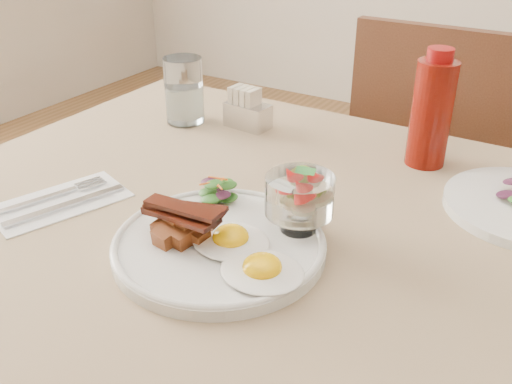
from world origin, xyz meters
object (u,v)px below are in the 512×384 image
object	(u,v)px
chair_far	(444,189)
main_plate	(219,246)
fruit_cup	(300,195)
hot_sauce_bottle	(424,125)
ketchup_bottle	(432,112)
table	(334,290)
water_glass	(184,94)
sugar_caddy	(247,111)

from	to	relation	value
chair_far	main_plate	xyz separation A→B (m)	(-0.12, -0.77, 0.24)
fruit_cup	hot_sauce_bottle	size ratio (longest dim) A/B	0.63
fruit_cup	ketchup_bottle	world-z (taller)	ketchup_bottle
table	fruit_cup	xyz separation A→B (m)	(-0.05, -0.03, 0.16)
fruit_cup	water_glass	distance (m)	0.48
main_plate	table	bearing A→B (deg)	41.91
main_plate	sugar_caddy	world-z (taller)	sugar_caddy
ketchup_bottle	main_plate	bearing A→B (deg)	-110.25
table	main_plate	xyz separation A→B (m)	(-0.12, -0.11, 0.10)
main_plate	water_glass	distance (m)	0.47
chair_far	hot_sauce_bottle	xyz separation A→B (m)	(0.02, -0.38, 0.30)
table	chair_far	bearing A→B (deg)	90.00
main_plate	ketchup_bottle	distance (m)	0.44
hot_sauce_bottle	sugar_caddy	world-z (taller)	hot_sauce_bottle
fruit_cup	chair_far	bearing A→B (deg)	86.15
hot_sauce_bottle	main_plate	bearing A→B (deg)	-109.74
chair_far	hot_sauce_bottle	bearing A→B (deg)	-86.79
hot_sauce_bottle	fruit_cup	bearing A→B (deg)	-102.05
main_plate	water_glass	size ratio (longest dim) A/B	2.15
main_plate	water_glass	xyz separation A→B (m)	(-0.32, 0.35, 0.05)
table	ketchup_bottle	distance (m)	0.35
table	hot_sauce_bottle	size ratio (longest dim) A/B	9.09
water_glass	fruit_cup	bearing A→B (deg)	-33.87
table	main_plate	size ratio (longest dim) A/B	4.75
hot_sauce_bottle	water_glass	distance (m)	0.47
sugar_caddy	water_glass	size ratio (longest dim) A/B	0.70
ketchup_bottle	water_glass	size ratio (longest dim) A/B	1.53
ketchup_bottle	table	bearing A→B (deg)	-95.42
fruit_cup	sugar_caddy	distance (m)	0.41
table	sugar_caddy	distance (m)	0.44
fruit_cup	hot_sauce_bottle	bearing A→B (deg)	77.95
fruit_cup	sugar_caddy	xyz separation A→B (m)	(-0.27, 0.31, -0.03)
sugar_caddy	water_glass	world-z (taller)	water_glass
main_plate	ketchup_bottle	size ratio (longest dim) A/B	1.41
main_plate	water_glass	world-z (taller)	water_glass
ketchup_bottle	water_glass	xyz separation A→B (m)	(-0.47, -0.06, -0.04)
main_plate	chair_far	bearing A→B (deg)	81.07
fruit_cup	ketchup_bottle	bearing A→B (deg)	77.06
hot_sauce_bottle	chair_far	bearing A→B (deg)	93.21
ketchup_bottle	fruit_cup	bearing A→B (deg)	-102.94
hot_sauce_bottle	water_glass	bearing A→B (deg)	-173.76
main_plate	sugar_caddy	distance (m)	0.44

